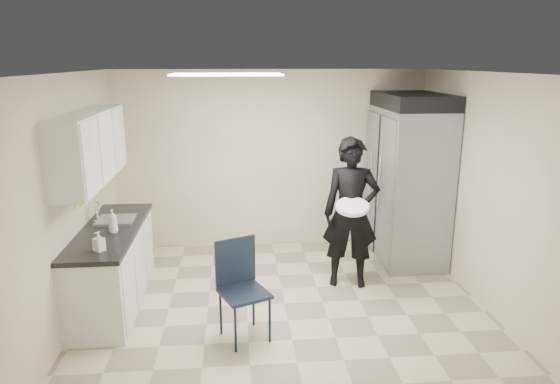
{
  "coord_description": "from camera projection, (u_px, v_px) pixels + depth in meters",
  "views": [
    {
      "loc": [
        -0.53,
        -5.21,
        2.73
      ],
      "look_at": [
        -0.04,
        0.2,
        1.28
      ],
      "focal_mm": 32.0,
      "sensor_mm": 36.0,
      "label": 1
    }
  ],
  "objects": [
    {
      "name": "notice_sticker_right",
      "position": [
        82.0,
        203.0,
        5.55
      ],
      "size": [
        0.0,
        0.12,
        0.07
      ],
      "primitive_type": "cube",
      "color": "yellow",
      "rests_on": "left_wall"
    },
    {
      "name": "ceiling",
      "position": [
        285.0,
        73.0,
        5.1
      ],
      "size": [
        4.5,
        4.5,
        0.0
      ],
      "primitive_type": "plane",
      "rotation": [
        3.14,
        0.0,
        0.0
      ],
      "color": "white",
      "rests_on": "back_wall"
    },
    {
      "name": "sink",
      "position": [
        116.0,
        224.0,
        5.8
      ],
      "size": [
        0.42,
        0.4,
        0.14
      ],
      "primitive_type": "cube",
      "color": "gray",
      "rests_on": "countertop"
    },
    {
      "name": "faucet",
      "position": [
        97.0,
        213.0,
        5.75
      ],
      "size": [
        0.02,
        0.02,
        0.24
      ],
      "primitive_type": "cylinder",
      "color": "silver",
      "rests_on": "countertop"
    },
    {
      "name": "ceiling_panel",
      "position": [
        227.0,
        75.0,
        5.44
      ],
      "size": [
        1.2,
        0.6,
        0.02
      ],
      "primitive_type": "cube",
      "color": "white",
      "rests_on": "ceiling"
    },
    {
      "name": "notice_sticker_left",
      "position": [
        76.0,
        205.0,
        5.35
      ],
      "size": [
        0.0,
        0.12,
        0.07
      ],
      "primitive_type": "cube",
      "color": "yellow",
      "rests_on": "left_wall"
    },
    {
      "name": "soap_bottle_a",
      "position": [
        113.0,
        221.0,
        5.38
      ],
      "size": [
        0.1,
        0.1,
        0.26
      ],
      "primitive_type": "imported",
      "rotation": [
        0.0,
        0.0,
        0.01
      ],
      "color": "silver",
      "rests_on": "countertop"
    },
    {
      "name": "countertop",
      "position": [
        109.0,
        230.0,
        5.56
      ],
      "size": [
        0.64,
        1.95,
        0.05
      ],
      "primitive_type": "cube",
      "color": "black",
      "rests_on": "lower_counter"
    },
    {
      "name": "lower_counter",
      "position": [
        113.0,
        268.0,
        5.68
      ],
      "size": [
        0.6,
        1.9,
        0.86
      ],
      "primitive_type": "cube",
      "color": "silver",
      "rests_on": "floor"
    },
    {
      "name": "soap_bottle_b",
      "position": [
        99.0,
        241.0,
        4.87
      ],
      "size": [
        0.13,
        0.13,
        0.2
      ],
      "primitive_type": "imported",
      "rotation": [
        0.0,
        0.0,
        -0.63
      ],
      "color": "#ACAFB9",
      "rests_on": "countertop"
    },
    {
      "name": "floor",
      "position": [
        285.0,
        303.0,
        5.76
      ],
      "size": [
        4.5,
        4.5,
        0.0
      ],
      "primitive_type": "plane",
      "color": "beige",
      "rests_on": "ground"
    },
    {
      "name": "commercial_fridge",
      "position": [
        407.0,
        185.0,
        6.88
      ],
      "size": [
        0.8,
        1.35,
        2.1
      ],
      "primitive_type": "cube",
      "color": "gray",
      "rests_on": "floor"
    },
    {
      "name": "right_wall",
      "position": [
        483.0,
        190.0,
        5.63
      ],
      "size": [
        0.0,
        4.0,
        4.0
      ],
      "primitive_type": "plane",
      "rotation": [
        1.57,
        0.0,
        -1.57
      ],
      "color": "beige",
      "rests_on": "floor"
    },
    {
      "name": "bucket_lid",
      "position": [
        352.0,
        207.0,
        5.77
      ],
      "size": [
        0.45,
        0.45,
        0.05
      ],
      "primitive_type": "cylinder",
      "rotation": [
        0.0,
        0.0,
        -0.18
      ],
      "color": "white",
      "rests_on": "man_tuxedo"
    },
    {
      "name": "left_wall",
      "position": [
        72.0,
        200.0,
        5.23
      ],
      "size": [
        0.0,
        4.0,
        4.0
      ],
      "primitive_type": "plane",
      "rotation": [
        1.57,
        0.0,
        1.57
      ],
      "color": "beige",
      "rests_on": "floor"
    },
    {
      "name": "folding_chair",
      "position": [
        244.0,
        294.0,
        4.93
      ],
      "size": [
        0.57,
        0.57,
        0.98
      ],
      "primitive_type": "cube",
      "rotation": [
        0.0,
        0.0,
        0.41
      ],
      "color": "black",
      "rests_on": "floor"
    },
    {
      "name": "towel_dispenser",
      "position": [
        110.0,
        148.0,
        6.46
      ],
      "size": [
        0.22,
        0.3,
        0.35
      ],
      "primitive_type": "cube",
      "color": "black",
      "rests_on": "left_wall"
    },
    {
      "name": "man_tuxedo",
      "position": [
        351.0,
        213.0,
        6.05
      ],
      "size": [
        0.75,
        0.57,
        1.85
      ],
      "primitive_type": "imported",
      "rotation": [
        0.0,
        0.0,
        -0.18
      ],
      "color": "black",
      "rests_on": "floor"
    },
    {
      "name": "upper_cabinets",
      "position": [
        89.0,
        147.0,
        5.31
      ],
      "size": [
        0.35,
        1.8,
        0.75
      ],
      "primitive_type": "cube",
      "color": "silver",
      "rests_on": "left_wall"
    },
    {
      "name": "fridge_compressor",
      "position": [
        413.0,
        101.0,
        6.59
      ],
      "size": [
        0.8,
        1.35,
        0.2
      ],
      "primitive_type": "cube",
      "color": "black",
      "rests_on": "commercial_fridge"
    },
    {
      "name": "back_wall",
      "position": [
        271.0,
        160.0,
        7.35
      ],
      "size": [
        4.5,
        0.0,
        4.5
      ],
      "primitive_type": "plane",
      "rotation": [
        1.57,
        0.0,
        0.0
      ],
      "color": "beige",
      "rests_on": "floor"
    }
  ]
}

